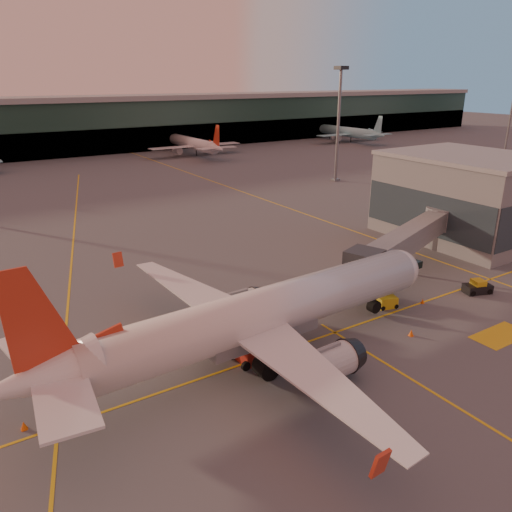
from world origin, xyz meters
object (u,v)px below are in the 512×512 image
catering_truck (252,336)px  pushback_tug (478,288)px  main_airplane (257,317)px  gpu_cart (387,302)px

catering_truck → pushback_tug: 29.44m
main_airplane → catering_truck: bearing=175.7°
main_airplane → pushback_tug: bearing=-5.9°
catering_truck → pushback_tug: size_ratio=1.55×
gpu_cart → catering_truck: bearing=-160.8°
gpu_cart → pushback_tug: 11.94m
gpu_cart → pushback_tug: bearing=2.1°
main_airplane → pushback_tug: main_airplane is taller
main_airplane → gpu_cart: bearing=1.1°
pushback_tug → main_airplane: bearing=-163.9°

